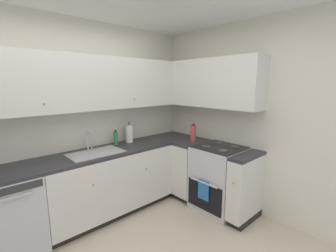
{
  "coord_description": "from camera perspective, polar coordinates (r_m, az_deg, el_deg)",
  "views": [
    {
      "loc": [
        -1.01,
        -1.43,
        1.77
      ],
      "look_at": [
        0.98,
        0.73,
        1.23
      ],
      "focal_mm": 24.65,
      "sensor_mm": 36.0,
      "label": 1
    }
  ],
  "objects": [
    {
      "name": "paper_towel_roll",
      "position": [
        3.49,
        -9.53,
        -1.85
      ],
      "size": [
        0.11,
        0.11,
        0.32
      ],
      "color": "white",
      "rests_on": "countertop_back"
    },
    {
      "name": "countertop_back",
      "position": [
        3.18,
        -14.42,
        -6.03
      ],
      "size": [
        2.93,
        0.6,
        0.03
      ],
      "primitive_type": "cube",
      "color": "#2D2D33",
      "rests_on": "lower_cabinets_back"
    },
    {
      "name": "lower_cabinets_right",
      "position": [
        3.47,
        10.45,
        -12.23
      ],
      "size": [
        0.62,
        1.16,
        0.86
      ],
      "color": "silver",
      "rests_on": "ground_plane"
    },
    {
      "name": "oil_bottle",
      "position": [
        3.5,
        6.24,
        -1.81
      ],
      "size": [
        0.08,
        0.08,
        0.27
      ],
      "color": "#BF4C3F",
      "rests_on": "countertop_right"
    },
    {
      "name": "sink",
      "position": [
        3.08,
        -17.33,
        -7.17
      ],
      "size": [
        0.66,
        0.4,
        0.1
      ],
      "color": "#B7B7BC",
      "rests_on": "countertop_back"
    },
    {
      "name": "soap_bottle",
      "position": [
        3.4,
        -12.77,
        -2.92
      ],
      "size": [
        0.06,
        0.06,
        0.21
      ],
      "color": "#338C4C",
      "rests_on": "countertop_back"
    },
    {
      "name": "faucet",
      "position": [
        3.21,
        -19.06,
        -3.07
      ],
      "size": [
        0.07,
        0.16,
        0.25
      ],
      "color": "silver",
      "rests_on": "countertop_back"
    },
    {
      "name": "lower_cabinets_back",
      "position": [
        3.33,
        -14.04,
        -13.38
      ],
      "size": [
        1.72,
        0.62,
        0.86
      ],
      "color": "silver",
      "rests_on": "ground_plane"
    },
    {
      "name": "wall_back",
      "position": [
        3.22,
        -23.99,
        1.0
      ],
      "size": [
        3.85,
        0.05,
        2.57
      ],
      "primitive_type": "cube",
      "color": "silver",
      "rests_on": "ground_plane"
    },
    {
      "name": "oven_range",
      "position": [
        3.4,
        12.49,
        -12.4
      ],
      "size": [
        0.68,
        0.62,
        1.05
      ],
      "color": "silver",
      "rests_on": "ground_plane"
    },
    {
      "name": "wall_right",
      "position": [
        3.27,
        20.98,
        1.34
      ],
      "size": [
        0.05,
        3.25,
        2.57
      ],
      "primitive_type": "cube",
      "color": "silver",
      "rests_on": "ground_plane"
    },
    {
      "name": "dishwasher",
      "position": [
        3.02,
        -34.74,
        -17.7
      ],
      "size": [
        0.6,
        0.63,
        0.86
      ],
      "color": "silver",
      "rests_on": "ground_plane"
    },
    {
      "name": "upper_cabinets_back",
      "position": [
        3.11,
        -19.06,
        9.98
      ],
      "size": [
        2.61,
        0.34,
        0.67
      ],
      "color": "silver"
    },
    {
      "name": "upper_cabinets_right",
      "position": [
        3.47,
        9.23,
        10.41
      ],
      "size": [
        0.32,
        1.71,
        0.67
      ],
      "color": "silver"
    },
    {
      "name": "countertop_right",
      "position": [
        3.32,
        10.68,
        -5.14
      ],
      "size": [
        0.6,
        1.16,
        0.03
      ],
      "color": "#2D2D33",
      "rests_on": "lower_cabinets_right"
    }
  ]
}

